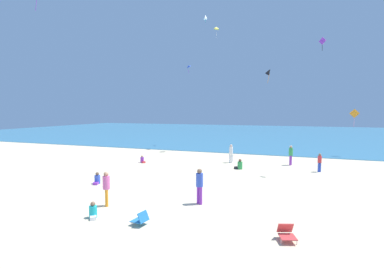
{
  "coord_description": "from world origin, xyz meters",
  "views": [
    {
      "loc": [
        7.5,
        -11.74,
        4.58
      ],
      "look_at": [
        0.0,
        8.75,
        2.77
      ],
      "focal_mm": 26.79,
      "sensor_mm": 36.0,
      "label": 1
    }
  ],
  "objects_px": {
    "kite_white": "(205,17)",
    "kite_purple": "(322,41)",
    "person_1": "(93,212)",
    "person_8": "(106,186)",
    "person_3": "(97,180)",
    "person_4": "(239,165)",
    "person_5": "(320,161)",
    "person_7": "(200,184)",
    "kite_blue": "(188,66)",
    "kite_yellow": "(217,28)",
    "person_0": "(142,160)",
    "kite_black": "(269,72)",
    "beach_chair_mid_beach": "(286,233)",
    "person_6": "(291,154)",
    "person_2": "(231,152)",
    "beach_chair_far_left": "(141,219)",
    "kite_orange": "(354,114)"
  },
  "relations": [
    {
      "from": "beach_chair_mid_beach",
      "to": "person_4",
      "type": "height_order",
      "value": "person_4"
    },
    {
      "from": "person_4",
      "to": "kite_blue",
      "type": "xyz_separation_m",
      "value": [
        -9.32,
        13.11,
        10.04
      ]
    },
    {
      "from": "person_0",
      "to": "kite_white",
      "type": "distance_m",
      "value": 19.29
    },
    {
      "from": "person_5",
      "to": "person_6",
      "type": "xyz_separation_m",
      "value": [
        -2.09,
        2.11,
        0.15
      ]
    },
    {
      "from": "kite_orange",
      "to": "kite_purple",
      "type": "distance_m",
      "value": 11.94
    },
    {
      "from": "person_0",
      "to": "kite_yellow",
      "type": "distance_m",
      "value": 17.17
    },
    {
      "from": "beach_chair_mid_beach",
      "to": "kite_white",
      "type": "bearing_deg",
      "value": -174.66
    },
    {
      "from": "beach_chair_mid_beach",
      "to": "beach_chair_far_left",
      "type": "relative_size",
      "value": 1.27
    },
    {
      "from": "person_6",
      "to": "beach_chair_mid_beach",
      "type": "bearing_deg",
      "value": -70.86
    },
    {
      "from": "beach_chair_mid_beach",
      "to": "person_0",
      "type": "relative_size",
      "value": 1.28
    },
    {
      "from": "person_8",
      "to": "beach_chair_far_left",
      "type": "bearing_deg",
      "value": 113.64
    },
    {
      "from": "person_5",
      "to": "kite_purple",
      "type": "bearing_deg",
      "value": -47.73
    },
    {
      "from": "person_3",
      "to": "kite_blue",
      "type": "distance_m",
      "value": 23.13
    },
    {
      "from": "person_3",
      "to": "person_4",
      "type": "distance_m",
      "value": 10.74
    },
    {
      "from": "beach_chair_mid_beach",
      "to": "kite_yellow",
      "type": "bearing_deg",
      "value": -177.16
    },
    {
      "from": "person_8",
      "to": "kite_orange",
      "type": "distance_m",
      "value": 25.42
    },
    {
      "from": "person_0",
      "to": "person_4",
      "type": "xyz_separation_m",
      "value": [
        8.62,
        0.17,
        0.05
      ]
    },
    {
      "from": "beach_chair_far_left",
      "to": "kite_blue",
      "type": "xyz_separation_m",
      "value": [
        -7.69,
        25.54,
        10.08
      ]
    },
    {
      "from": "kite_blue",
      "to": "kite_yellow",
      "type": "bearing_deg",
      "value": -36.85
    },
    {
      "from": "kite_black",
      "to": "kite_yellow",
      "type": "xyz_separation_m",
      "value": [
        -5.87,
        1.27,
        5.25
      ]
    },
    {
      "from": "person_8",
      "to": "kite_blue",
      "type": "height_order",
      "value": "kite_blue"
    },
    {
      "from": "person_4",
      "to": "kite_blue",
      "type": "bearing_deg",
      "value": -45.92
    },
    {
      "from": "person_2",
      "to": "person_7",
      "type": "bearing_deg",
      "value": -4.68
    },
    {
      "from": "person_1",
      "to": "kite_purple",
      "type": "distance_m",
      "value": 18.18
    },
    {
      "from": "person_1",
      "to": "person_8",
      "type": "relative_size",
      "value": 0.42
    },
    {
      "from": "beach_chair_mid_beach",
      "to": "kite_black",
      "type": "distance_m",
      "value": 21.93
    },
    {
      "from": "person_4",
      "to": "person_8",
      "type": "distance_m",
      "value": 11.81
    },
    {
      "from": "person_7",
      "to": "kite_orange",
      "type": "height_order",
      "value": "kite_orange"
    },
    {
      "from": "person_0",
      "to": "person_7",
      "type": "height_order",
      "value": "person_7"
    },
    {
      "from": "person_5",
      "to": "person_7",
      "type": "bearing_deg",
      "value": -68.78
    },
    {
      "from": "person_2",
      "to": "kite_purple",
      "type": "bearing_deg",
      "value": 60.31
    },
    {
      "from": "person_1",
      "to": "kite_purple",
      "type": "bearing_deg",
      "value": 102.96
    },
    {
      "from": "person_3",
      "to": "person_4",
      "type": "height_order",
      "value": "person_4"
    },
    {
      "from": "person_8",
      "to": "kite_blue",
      "type": "bearing_deg",
      "value": -116.32
    },
    {
      "from": "beach_chair_mid_beach",
      "to": "person_6",
      "type": "bearing_deg",
      "value": 161.88
    },
    {
      "from": "kite_white",
      "to": "kite_purple",
      "type": "bearing_deg",
      "value": -42.86
    },
    {
      "from": "person_6",
      "to": "person_7",
      "type": "relative_size",
      "value": 0.95
    },
    {
      "from": "person_5",
      "to": "person_8",
      "type": "relative_size",
      "value": 0.84
    },
    {
      "from": "person_4",
      "to": "person_6",
      "type": "distance_m",
      "value": 4.91
    },
    {
      "from": "person_8",
      "to": "kite_yellow",
      "type": "distance_m",
      "value": 24.18
    },
    {
      "from": "person_3",
      "to": "kite_blue",
      "type": "xyz_separation_m",
      "value": [
        -1.77,
        20.75,
        10.07
      ]
    },
    {
      "from": "person_0",
      "to": "person_4",
      "type": "height_order",
      "value": "person_4"
    },
    {
      "from": "person_2",
      "to": "kite_white",
      "type": "height_order",
      "value": "kite_white"
    },
    {
      "from": "person_4",
      "to": "kite_yellow",
      "type": "xyz_separation_m",
      "value": [
        -4.55,
        9.54,
        13.51
      ]
    },
    {
      "from": "person_4",
      "to": "kite_blue",
      "type": "distance_m",
      "value": 18.96
    },
    {
      "from": "beach_chair_far_left",
      "to": "kite_yellow",
      "type": "distance_m",
      "value": 25.97
    },
    {
      "from": "kite_black",
      "to": "kite_yellow",
      "type": "relative_size",
      "value": 1.26
    },
    {
      "from": "person_3",
      "to": "kite_blue",
      "type": "height_order",
      "value": "kite_blue"
    },
    {
      "from": "kite_yellow",
      "to": "beach_chair_far_left",
      "type": "bearing_deg",
      "value": -82.43
    },
    {
      "from": "kite_blue",
      "to": "kite_orange",
      "type": "distance_m",
      "value": 20.02
    }
  ]
}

